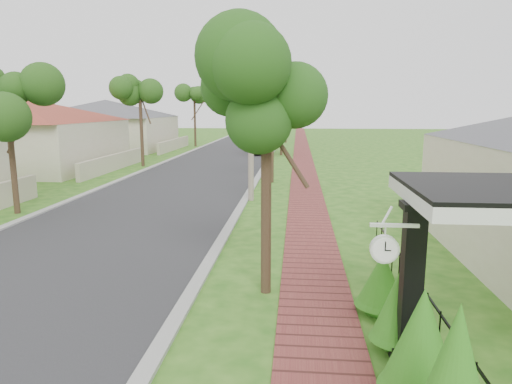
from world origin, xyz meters
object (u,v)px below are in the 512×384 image
at_px(near_tree, 267,99).
at_px(station_clock, 385,247).
at_px(parked_car_white, 261,139).
at_px(porch_post, 411,293).
at_px(parked_car_red, 261,144).
at_px(utility_pole, 251,113).

relative_size(near_tree, station_clock, 7.56).
height_order(parked_car_white, near_tree, near_tree).
relative_size(porch_post, parked_car_red, 0.52).
bearing_deg(parked_car_red, utility_pole, -92.01).
distance_m(parked_car_white, utility_pole, 28.80).
height_order(porch_post, station_clock, porch_post).
distance_m(porch_post, utility_pole, 12.96).
xyz_separation_m(parked_car_red, near_tree, (2.44, -29.75, 3.20)).
bearing_deg(utility_pole, near_tree, -82.34).
height_order(parked_car_red, station_clock, station_clock).
distance_m(parked_car_red, near_tree, 30.02).
bearing_deg(near_tree, parked_car_white, 94.78).
bearing_deg(parked_car_red, porch_post, -86.80).
height_order(parked_car_red, parked_car_white, parked_car_red).
distance_m(utility_pole, station_clock, 13.07).
distance_m(parked_car_white, near_tree, 38.54).
bearing_deg(station_clock, near_tree, 122.67).
bearing_deg(station_clock, parked_car_white, 97.01).
bearing_deg(parked_car_red, parked_car_white, 89.87).
xyz_separation_m(parked_car_red, utility_pole, (1.14, -20.08, 2.82)).
bearing_deg(porch_post, utility_pole, 106.69).
relative_size(porch_post, utility_pole, 0.35).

